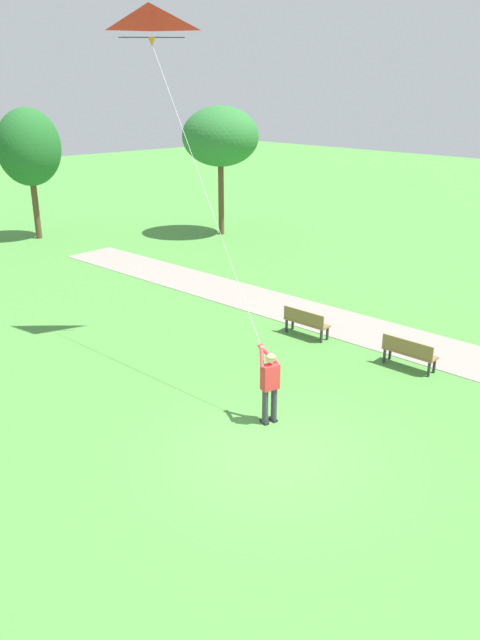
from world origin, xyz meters
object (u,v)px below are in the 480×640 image
flying_kite (150,28)px  tree_treeline_right (29,148)px  park_bench_far_walkway (306,321)px  person_kite_flyer (269,381)px  park_bench_near_walkway (409,351)px  tree_behind_path (220,137)px

flying_kite → tree_treeline_right: flying_kite is taller
flying_kite → park_bench_far_walkway: flying_kite is taller
flying_kite → park_bench_far_walkway: 9.26m
flying_kite → park_bench_far_walkway: bearing=-35.1°
flying_kite → park_bench_far_walkway: size_ratio=4.80×
person_kite_flyer → park_bench_near_walkway: person_kite_flyer is taller
person_kite_flyer → tree_behind_path: 20.27m
person_kite_flyer → park_bench_near_walkway: 4.94m
person_kite_flyer → flying_kite: (1.05, 5.40, 7.64)m
flying_kite → tree_treeline_right: bearing=76.5°
person_kite_flyer → park_bench_far_walkway: (4.61, 2.89, -0.54)m
person_kite_flyer → flying_kite: flying_kite is taller
flying_kite → park_bench_near_walkway: flying_kite is taller
person_kite_flyer → flying_kite: bearing=79.0°
park_bench_far_walkway → tree_behind_path: tree_behind_path is taller
person_kite_flyer → park_bench_near_walkway: (4.87, -0.60, -0.54)m
person_kite_flyer → park_bench_far_walkway: 5.47m
tree_treeline_right → tree_behind_path: size_ratio=0.99×
tree_treeline_right → person_kite_flyer: bearing=-102.9°
flying_kite → tree_behind_path: flying_kite is taller
person_kite_flyer → park_bench_far_walkway: size_ratio=1.20×
park_bench_far_walkway → person_kite_flyer: bearing=-147.9°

